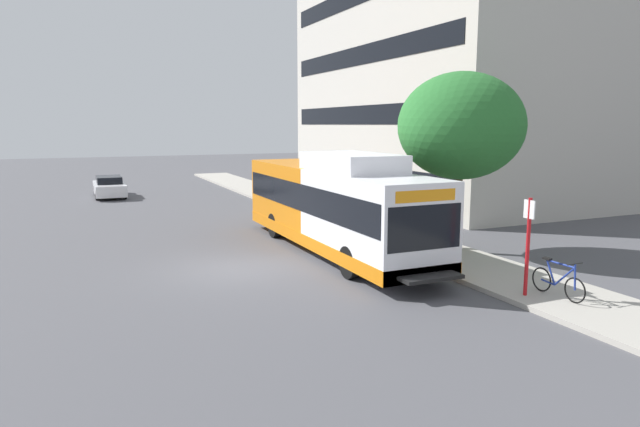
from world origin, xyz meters
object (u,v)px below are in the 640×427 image
(bus_stop_sign_pole, at_px, (528,239))
(bicycle_parked, at_px, (558,281))
(transit_bus, at_px, (334,205))
(street_tree_near_stop, at_px, (461,126))
(parked_car_far_lane, at_px, (109,187))

(bus_stop_sign_pole, bearing_deg, bicycle_parked, -35.13)
(bicycle_parked, bearing_deg, bus_stop_sign_pole, 144.87)
(transit_bus, xyz_separation_m, street_tree_near_stop, (4.03, -1.92, 2.84))
(transit_bus, distance_m, parked_car_far_lane, 20.87)
(transit_bus, height_order, parked_car_far_lane, transit_bus)
(street_tree_near_stop, bearing_deg, bus_stop_sign_pole, -109.46)
(transit_bus, height_order, bicycle_parked, transit_bus)
(street_tree_near_stop, distance_m, parked_car_far_lane, 24.45)
(transit_bus, distance_m, bus_stop_sign_pole, 7.59)
(parked_car_far_lane, bearing_deg, street_tree_near_stop, -64.12)
(bicycle_parked, xyz_separation_m, street_tree_near_stop, (1.24, 5.83, 3.98))
(bicycle_parked, xyz_separation_m, parked_car_far_lane, (-9.29, 27.55, 0.10))
(transit_bus, bearing_deg, bus_stop_sign_pole, -73.65)
(bus_stop_sign_pole, distance_m, parked_car_far_lane, 28.45)
(bicycle_parked, bearing_deg, street_tree_near_stop, 78.00)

